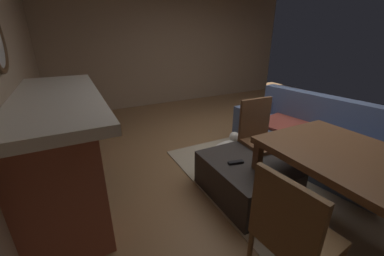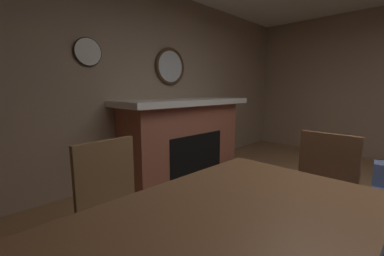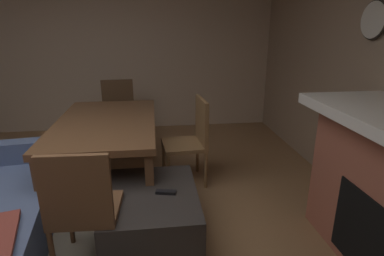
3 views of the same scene
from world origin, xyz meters
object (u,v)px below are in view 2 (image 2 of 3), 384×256
Objects in this scene: ottoman_coffee_table at (247,219)px; dining_chair_south at (116,202)px; small_dog at (316,205)px; wall_clock at (88,52)px; dining_table at (222,237)px; dining_chair_west at (321,187)px; round_wall_mirror at (170,67)px; fireplace at (184,136)px; tv_remote at (239,190)px.

dining_chair_south is at bearing -25.36° from ottoman_coffee_table.
wall_clock reaches higher than small_dog.
dining_table is (0.92, 0.44, 0.46)m from ottoman_coffee_table.
dining_chair_south is at bearing -35.53° from dining_chair_west.
round_wall_mirror is 0.61× the size of dining_chair_west.
fireplace is 1.99m from small_dog.
ottoman_coffee_table is 0.55× the size of dining_table.
round_wall_mirror reaches higher than dining_table.
dining_table is (1.77, 2.10, 0.10)m from fireplace.
dining_chair_west is (0.54, 2.39, -1.09)m from round_wall_mirror.
wall_clock is at bearing -78.11° from ottoman_coffee_table.
dining_chair_south is 1.53m from dining_chair_west.
tv_remote is 0.27× the size of small_dog.
wall_clock is (1.26, -0.29, 1.13)m from fireplace.
dining_chair_south reaches higher than ottoman_coffee_table.
tv_remote is at bearing -104.90° from ottoman_coffee_table.
wall_clock is (0.72, -2.39, 1.18)m from dining_chair_west.
round_wall_mirror is 1.26m from wall_clock.
ottoman_coffee_table is 0.63m from dining_chair_west.
fireplace reaches higher than dining_chair_south.
dining_chair_south is at bearing -89.50° from dining_table.
dining_chair_south is at bearing -6.08° from tv_remote.
ottoman_coffee_table is at bearing 87.79° from tv_remote.
dining_chair_south is (0.93, -0.44, 0.32)m from ottoman_coffee_table.
fireplace is at bearing -130.10° from dining_table.
dining_chair_south is at bearing -23.20° from small_dog.
dining_table is (0.95, 0.56, 0.25)m from tv_remote.
small_dog is (-1.70, -0.15, -0.50)m from dining_table.
tv_remote is 1.13m from dining_table.
round_wall_mirror reaches higher than wall_clock.
fireplace is 13.29× the size of tv_remote.
tv_remote is 2.28m from wall_clock.
dining_table is at bearing 77.86° from wall_clock.
ottoman_coffee_table is 0.99× the size of dining_chair_west.
round_wall_mirror is 2.67m from small_dog.
dining_chair_south is (0.01, -0.88, -0.14)m from dining_table.
dining_chair_west is at bearing 18.98° from small_dog.
fireplace is at bearing -104.24° from dining_chair_west.
fireplace is at bearing 90.00° from round_wall_mirror.
dining_table is 1.78m from small_dog.
tv_remote is at bearing 161.23° from dining_chair_south.
round_wall_mirror is at bearing -101.34° from tv_remote.
ottoman_coffee_table is (0.85, 1.95, -1.41)m from round_wall_mirror.
dining_table is at bearing 90.50° from dining_chair_south.
wall_clock is (-0.52, -1.51, 1.18)m from dining_chair_south.
dining_chair_west is (0.54, 2.11, -0.04)m from fireplace.
fireplace is 3.57× the size of small_dog.
dining_chair_west is 0.61m from small_dog.
ottoman_coffee_table is 1.12m from dining_table.
round_wall_mirror is 3.52× the size of tv_remote.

